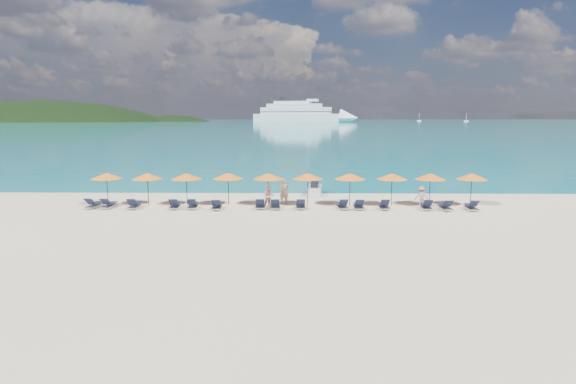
{
  "coord_description": "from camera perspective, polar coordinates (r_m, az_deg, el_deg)",
  "views": [
    {
      "loc": [
        0.5,
        -27.44,
        5.99
      ],
      "look_at": [
        0.0,
        3.0,
        1.2
      ],
      "focal_mm": 30.0,
      "sensor_mm": 36.0,
      "label": 1
    }
  ],
  "objects": [
    {
      "name": "sea",
      "position": [
        687.47,
        0.91,
        8.44
      ],
      "size": [
        1600.0,
        1300.0,
        0.01
      ],
      "primitive_type": "cube",
      "color": "#1FA9B2",
      "rests_on": "ground"
    },
    {
      "name": "lounger_7",
      "position": [
        31.55,
        -1.53,
        -1.57
      ],
      "size": [
        0.7,
        1.73,
        0.66
      ],
      "rotation": [
        0.0,
        0.0,
        0.05
      ],
      "color": "silver",
      "rests_on": "ground"
    },
    {
      "name": "lounger_0",
      "position": [
        34.32,
        -22.01,
        -1.37
      ],
      "size": [
        0.79,
        1.75,
        0.66
      ],
      "rotation": [
        0.0,
        0.0,
        -0.1
      ],
      "color": "silver",
      "rests_on": "ground"
    },
    {
      "name": "beachgoer_c",
      "position": [
        33.13,
        15.56,
        -0.54
      ],
      "size": [
        0.97,
        0.53,
        1.44
      ],
      "primitive_type": "imported",
      "rotation": [
        0.0,
        0.0,
        3.03
      ],
      "color": "tan",
      "rests_on": "ground"
    },
    {
      "name": "sailboat_near",
      "position": [
        618.99,
        20.36,
        7.92
      ],
      "size": [
        5.24,
        1.75,
        9.6
      ],
      "color": "white",
      "rests_on": "ground"
    },
    {
      "name": "lounger_11",
      "position": [
        32.06,
        11.29,
        -1.57
      ],
      "size": [
        0.71,
        1.73,
        0.66
      ],
      "rotation": [
        0.0,
        0.0,
        -0.05
      ],
      "color": "silver",
      "rests_on": "ground"
    },
    {
      "name": "lounger_12",
      "position": [
        32.57,
        16.07,
        -1.59
      ],
      "size": [
        0.76,
        1.75,
        0.66
      ],
      "rotation": [
        0.0,
        0.0,
        -0.08
      ],
      "color": "silver",
      "rests_on": "ground"
    },
    {
      "name": "lounger_8",
      "position": [
        31.58,
        1.5,
        -1.56
      ],
      "size": [
        0.64,
        1.71,
        0.66
      ],
      "rotation": [
        0.0,
        0.0,
        0.01
      ],
      "color": "silver",
      "rests_on": "ground"
    },
    {
      "name": "sailboat_far",
      "position": [
        633.45,
        15.28,
        8.17
      ],
      "size": [
        5.32,
        1.77,
        9.76
      ],
      "color": "white",
      "rests_on": "ground"
    },
    {
      "name": "lounger_2",
      "position": [
        33.22,
        -17.75,
        -1.46
      ],
      "size": [
        0.69,
        1.72,
        0.66
      ],
      "rotation": [
        0.0,
        0.0,
        0.04
      ],
      "color": "silver",
      "rests_on": "ground"
    },
    {
      "name": "umbrella_0",
      "position": [
        34.8,
        -20.71,
        1.81
      ],
      "size": [
        2.1,
        2.1,
        2.28
      ],
      "color": "black",
      "rests_on": "ground"
    },
    {
      "name": "headland_main",
      "position": [
        643.61,
        -26.96,
        4.05
      ],
      "size": [
        374.0,
        242.0,
        126.5
      ],
      "color": "black",
      "rests_on": "ground"
    },
    {
      "name": "umbrella_5",
      "position": [
        32.45,
        2.37,
        1.9
      ],
      "size": [
        2.1,
        2.1,
        2.28
      ],
      "color": "black",
      "rests_on": "ground"
    },
    {
      "name": "lounger_13",
      "position": [
        32.75,
        18.14,
        -1.63
      ],
      "size": [
        0.63,
        1.7,
        0.66
      ],
      "rotation": [
        0.0,
        0.0,
        -0.0
      ],
      "color": "silver",
      "rests_on": "ground"
    },
    {
      "name": "umbrella_2",
      "position": [
        33.09,
        -11.96,
        1.85
      ],
      "size": [
        2.1,
        2.1,
        2.28
      ],
      "color": "black",
      "rests_on": "ground"
    },
    {
      "name": "lounger_1",
      "position": [
        33.91,
        -20.43,
        -1.4
      ],
      "size": [
        0.71,
        1.73,
        0.66
      ],
      "rotation": [
        0.0,
        0.0,
        -0.05
      ],
      "color": "silver",
      "rests_on": "ground"
    },
    {
      "name": "beachgoer_b",
      "position": [
        31.77,
        -2.29,
        -0.51
      ],
      "size": [
        0.8,
        0.52,
        1.55
      ],
      "primitive_type": "imported",
      "rotation": [
        0.0,
        0.0,
        0.12
      ],
      "color": "tan",
      "rests_on": "ground"
    },
    {
      "name": "umbrella_9",
      "position": [
        34.57,
        20.95,
        1.75
      ],
      "size": [
        2.1,
        2.1,
        2.28
      ],
      "color": "black",
      "rests_on": "ground"
    },
    {
      "name": "lounger_5",
      "position": [
        31.65,
        -8.45,
        -1.63
      ],
      "size": [
        0.77,
        1.75,
        0.66
      ],
      "rotation": [
        0.0,
        0.0,
        0.09
      ],
      "color": "silver",
      "rests_on": "ground"
    },
    {
      "name": "lounger_4",
      "position": [
        32.24,
        -11.21,
        -1.51
      ],
      "size": [
        0.75,
        1.74,
        0.66
      ],
      "rotation": [
        0.0,
        0.0,
        0.08
      ],
      "color": "silver",
      "rests_on": "ground"
    },
    {
      "name": "umbrella_6",
      "position": [
        32.57,
        7.37,
        1.86
      ],
      "size": [
        2.1,
        2.1,
        2.28
      ],
      "color": "black",
      "rests_on": "ground"
    },
    {
      "name": "umbrella_7",
      "position": [
        33.01,
        12.23,
        1.82
      ],
      "size": [
        2.1,
        2.1,
        2.28
      ],
      "color": "black",
      "rests_on": "ground"
    },
    {
      "name": "beachgoer_a",
      "position": [
        32.97,
        -0.45,
        0.05
      ],
      "size": [
        0.75,
        0.6,
        1.79
      ],
      "primitive_type": "imported",
      "rotation": [
        0.0,
        0.0,
        0.29
      ],
      "color": "tan",
      "rests_on": "ground"
    },
    {
      "name": "lounger_6",
      "position": [
        31.7,
        -3.32,
        -1.54
      ],
      "size": [
        0.72,
        1.73,
        0.66
      ],
      "rotation": [
        0.0,
        0.0,
        0.06
      ],
      "color": "silver",
      "rests_on": "ground"
    },
    {
      "name": "headland_small",
      "position": [
        607.8,
        -13.44,
        4.83
      ],
      "size": [
        162.0,
        126.0,
        85.5
      ],
      "color": "black",
      "rests_on": "ground"
    },
    {
      "name": "lounger_9",
      "position": [
        31.71,
        6.43,
        -1.57
      ],
      "size": [
        0.73,
        1.74,
        0.66
      ],
      "rotation": [
        0.0,
        0.0,
        0.07
      ],
      "color": "silver",
      "rests_on": "ground"
    },
    {
      "name": "umbrella_4",
      "position": [
        32.43,
        -2.36,
        1.9
      ],
      "size": [
        2.1,
        2.1,
        2.28
      ],
      "color": "black",
      "rests_on": "ground"
    },
    {
      "name": "cruise_ship",
      "position": [
        531.59,
        2.16,
        9.2
      ],
      "size": [
        116.6,
        54.22,
        32.48
      ],
      "rotation": [
        0.0,
        0.0,
        -0.32
      ],
      "color": "white",
      "rests_on": "ground"
    },
    {
      "name": "umbrella_3",
      "position": [
        32.79,
        -7.11,
        1.91
      ],
      "size": [
        2.1,
        2.1,
        2.28
      ],
      "color": "black",
      "rests_on": "ground"
    },
    {
      "name": "lounger_14",
      "position": [
        33.27,
        20.89,
        -1.61
      ],
      "size": [
        0.69,
        1.73,
        0.66
      ],
      "rotation": [
        0.0,
        0.0,
        -0.04
      ],
      "color": "silver",
      "rests_on": "ground"
    },
    {
      "name": "umbrella_8",
      "position": [
        33.64,
        16.52,
        1.79
      ],
      "size": [
        2.1,
        2.1,
        2.28
      ],
      "color": "black",
      "rests_on": "ground"
    },
    {
      "name": "jetski",
      "position": [
        37.23,
        3.18,
        0.28
      ],
      "size": [
        1.23,
        2.76,
        0.95
      ],
      "rotation": [
        0.0,
        0.0,
        -0.09
      ],
      "color": "silver",
      "rests_on": "ground"
    },
    {
      "name": "lounger_3",
      "position": [
        32.46,
        -13.27,
        -1.51
      ],
      "size": [
        0.79,
        1.75,
        0.66
      ],
      "rotation": [
        0.0,
        0.0,
        0.1
      ],
      "color": "silver",
      "rests_on": "ground"
    },
    {
      "name": "ground",
      "position": [
        28.09,
        -0.1,
        -3.37
      ],
      "size": [
        1400.0,
        1400.0,
        0.0
      ],
      "primitive_type": "plane",
      "color": "beige"
    },
    {
      "name": "umbrella_1",
      "position": [
        33.81,
        -16.32,
        1.83
      ],
      "size": [
        2.1,
        2.1,
        2.28
      ],
      "color": "black",
      "rests_on": "ground"
    },
    {
      "name": "lounger_10",
      "position": [
        31.75,
        8.38,
        -1.6
      ],
      "size": [
        0.68,
        1.72,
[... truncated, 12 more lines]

